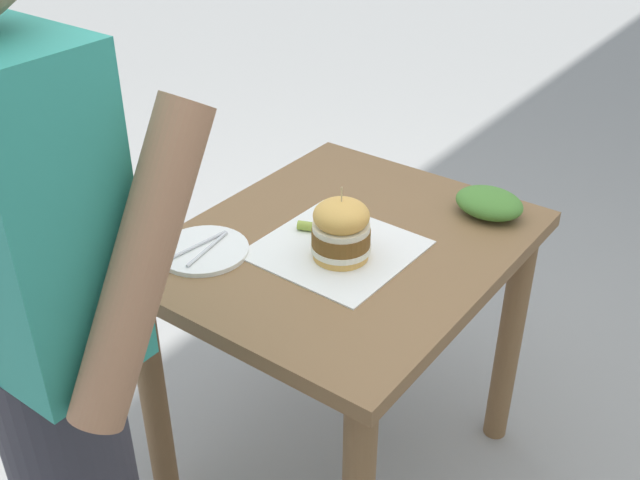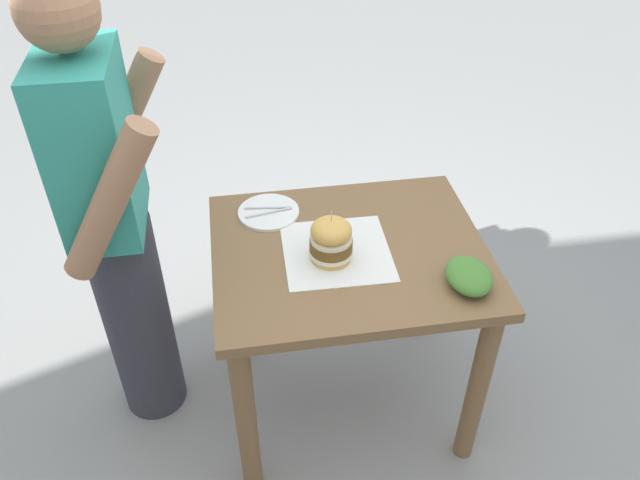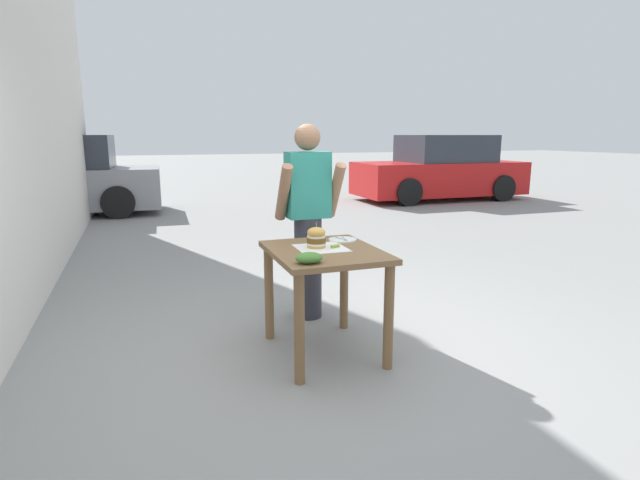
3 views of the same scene
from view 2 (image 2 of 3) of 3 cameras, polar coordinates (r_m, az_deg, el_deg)
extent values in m
plane|color=gray|center=(2.66, 2.20, -14.07)|extent=(80.00, 80.00, 0.00)
cube|color=brown|center=(2.10, 2.70, -1.22)|extent=(0.76, 0.92, 0.04)
cylinder|color=brown|center=(2.27, 14.20, -13.02)|extent=(0.07, 0.07, 0.75)
cylinder|color=brown|center=(2.68, 9.47, -2.47)|extent=(0.07, 0.07, 0.75)
cylinder|color=brown|center=(2.14, -6.77, -16.01)|extent=(0.07, 0.07, 0.75)
cylinder|color=brown|center=(2.57, -7.74, -4.35)|extent=(0.07, 0.07, 0.75)
cube|color=white|center=(2.07, 1.53, -1.06)|extent=(0.36, 0.36, 0.00)
cylinder|color=gold|center=(2.03, 1.00, -1.39)|extent=(0.13, 0.13, 0.02)
cylinder|color=silver|center=(2.02, 1.01, -1.02)|extent=(0.14, 0.14, 0.01)
cylinder|color=brown|center=(2.01, 1.02, -0.42)|extent=(0.14, 0.14, 0.04)
cylinder|color=silver|center=(1.99, 1.02, 0.19)|extent=(0.14, 0.14, 0.01)
ellipsoid|color=gold|center=(1.97, 1.03, 0.87)|extent=(0.13, 0.13, 0.07)
cylinder|color=#D1B77F|center=(1.94, 1.05, 1.95)|extent=(0.00, 0.00, 0.05)
cylinder|color=#8EA83D|center=(2.14, 1.85, 0.95)|extent=(0.08, 0.05, 0.02)
cylinder|color=white|center=(2.24, -4.72, 2.54)|extent=(0.22, 0.22, 0.01)
cylinder|color=silver|center=(2.22, -4.70, 2.53)|extent=(0.04, 0.17, 0.01)
cylinder|color=silver|center=(2.25, -4.77, 2.97)|extent=(0.03, 0.17, 0.01)
ellipsoid|color=#477F33|center=(1.98, 13.46, -3.20)|extent=(0.18, 0.14, 0.07)
cylinder|color=#33333D|center=(2.41, -16.33, -6.97)|extent=(0.24, 0.24, 0.90)
cube|color=teal|center=(1.98, -20.09, 8.05)|extent=(0.36, 0.22, 0.56)
sphere|color=#9E7051|center=(1.82, -22.94, 18.84)|extent=(0.22, 0.22, 0.22)
cylinder|color=#9E7051|center=(1.80, -18.73, 3.25)|extent=(0.09, 0.34, 0.50)
cylinder|color=#9E7051|center=(2.19, -17.55, 10.15)|extent=(0.09, 0.34, 0.50)
camera|label=1|loc=(1.22, -59.03, 2.11)|focal=42.00mm
camera|label=3|loc=(3.68, 73.49, 2.71)|focal=28.00mm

